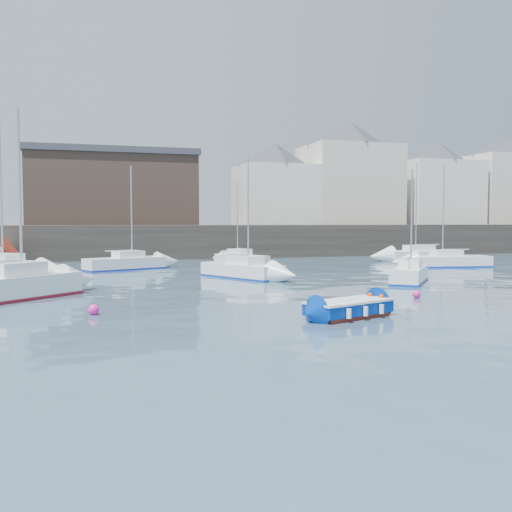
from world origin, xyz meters
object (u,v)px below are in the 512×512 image
object	(u,v)px
buoy_near	(94,315)
buoy_mid	(416,298)
sailboat_d	(449,261)
sailboat_g	(422,255)
buoy_far	(252,275)
sailboat_c	(410,274)
sailboat_f	(241,259)
sailboat_a	(10,286)
sailboat_b	(242,270)
blue_dinghy	(349,308)
sailboat_h	(125,263)

from	to	relation	value
buoy_near	buoy_mid	distance (m)	13.60
sailboat_d	sailboat_g	distance (m)	7.15
buoy_mid	buoy_far	xyz separation A→B (m)	(-3.95, 12.21, 0.00)
sailboat_c	sailboat_d	bearing A→B (deg)	44.78
sailboat_f	buoy_mid	distance (m)	20.41
sailboat_f	sailboat_g	xyz separation A→B (m)	(16.33, 0.85, 0.02)
sailboat_a	buoy_near	world-z (taller)	sailboat_a
sailboat_c	buoy_mid	bearing A→B (deg)	-119.17
sailboat_c	sailboat_b	bearing A→B (deg)	147.98
sailboat_f	sailboat_c	bearing A→B (deg)	-68.86
blue_dinghy	sailboat_f	world-z (taller)	sailboat_f
sailboat_b	sailboat_g	bearing A→B (deg)	28.66
blue_dinghy	sailboat_h	world-z (taller)	sailboat_h
sailboat_g	buoy_far	distance (m)	19.96
sailboat_g	sailboat_h	xyz separation A→B (m)	(-25.10, -2.37, -0.00)
buoy_near	blue_dinghy	bearing A→B (deg)	-20.44
sailboat_a	buoy_mid	bearing A→B (deg)	-14.87
sailboat_b	buoy_near	distance (m)	14.31
sailboat_f	sailboat_d	bearing A→B (deg)	-22.80
buoy_near	buoy_far	xyz separation A→B (m)	(9.64, 12.79, 0.00)
sailboat_h	sailboat_c	bearing A→B (deg)	-42.13
blue_dinghy	sailboat_f	xyz separation A→B (m)	(2.65, 24.02, 0.11)
sailboat_g	blue_dinghy	bearing A→B (deg)	-127.36
sailboat_b	buoy_mid	xyz separation A→B (m)	(4.94, -10.81, -0.47)
buoy_far	buoy_mid	bearing A→B (deg)	-72.05
sailboat_a	sailboat_b	bearing A→B (deg)	27.76
sailboat_h	buoy_far	world-z (taller)	sailboat_h
sailboat_b	sailboat_c	distance (m)	9.59
sailboat_b	buoy_far	xyz separation A→B (m)	(0.99, 1.40, -0.47)
sailboat_d	buoy_mid	xyz separation A→B (m)	(-11.81, -14.27, -0.45)
sailboat_b	buoy_mid	size ratio (longest dim) A/B	20.85
sailboat_f	sailboat_g	world-z (taller)	sailboat_g
sailboat_a	buoy_mid	world-z (taller)	sailboat_a
sailboat_g	buoy_near	distance (m)	35.02
sailboat_c	sailboat_h	size ratio (longest dim) A/B	0.86
sailboat_g	sailboat_b	bearing A→B (deg)	-151.34
sailboat_c	sailboat_h	bearing A→B (deg)	137.87
sailboat_b	buoy_near	world-z (taller)	sailboat_b
sailboat_h	sailboat_g	bearing A→B (deg)	5.40
buoy_far	sailboat_f	bearing A→B (deg)	79.31
buoy_far	sailboat_d	bearing A→B (deg)	7.47
sailboat_f	sailboat_g	bearing A→B (deg)	2.96
sailboat_d	sailboat_g	bearing A→B (deg)	73.01
sailboat_f	buoy_near	xyz separation A→B (m)	(-11.16, -20.84, -0.45)
blue_dinghy	buoy_far	world-z (taller)	blue_dinghy
sailboat_a	sailboat_g	xyz separation A→B (m)	(30.83, 16.61, -0.11)
sailboat_a	sailboat_d	world-z (taller)	sailboat_a
sailboat_h	sailboat_f	bearing A→B (deg)	9.88
sailboat_c	sailboat_g	bearing A→B (deg)	55.16
buoy_near	sailboat_h	bearing A→B (deg)	82.95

